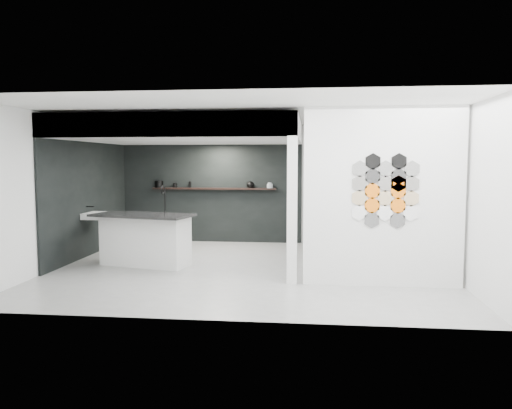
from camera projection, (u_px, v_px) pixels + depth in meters
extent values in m
cube|color=gray|center=(249.00, 269.00, 9.10)|extent=(7.00, 6.00, 0.01)
cube|color=silver|center=(383.00, 197.00, 7.75)|extent=(2.45, 0.15, 2.80)
cube|color=black|center=(211.00, 193.00, 12.08)|extent=(4.40, 0.04, 2.35)
cube|color=black|center=(89.00, 199.00, 10.36)|extent=(0.04, 4.00, 2.35)
cube|color=silver|center=(191.00, 131.00, 10.01)|extent=(4.40, 4.00, 0.40)
cube|color=silver|center=(292.00, 210.00, 7.92)|extent=(0.16, 0.16, 2.35)
cube|color=silver|center=(162.00, 125.00, 8.11)|extent=(4.40, 0.16, 0.40)
cube|color=silver|center=(96.00, 215.00, 10.17)|extent=(0.40, 0.60, 0.12)
cube|color=black|center=(214.00, 189.00, 11.95)|extent=(3.00, 0.15, 0.04)
cube|color=silver|center=(145.00, 241.00, 9.36)|extent=(1.72, 0.95, 0.94)
cube|color=black|center=(142.00, 215.00, 9.23)|extent=(1.99, 1.21, 0.04)
cube|color=black|center=(159.00, 214.00, 9.28)|extent=(0.57, 0.51, 0.02)
cylinder|color=black|center=(165.00, 201.00, 9.46)|extent=(0.03, 0.03, 0.44)
torus|color=black|center=(163.00, 190.00, 9.38)|extent=(0.06, 0.15, 0.15)
cylinder|color=black|center=(159.00, 184.00, 12.09)|extent=(0.24, 0.24, 0.16)
ellipsoid|color=black|center=(250.00, 185.00, 11.85)|extent=(0.21, 0.21, 0.16)
cylinder|color=gray|center=(270.00, 186.00, 11.80)|extent=(0.15, 0.15, 0.10)
cylinder|color=gray|center=(270.00, 185.00, 11.80)|extent=(0.12, 0.12, 0.13)
cylinder|color=black|center=(190.00, 184.00, 12.01)|extent=(0.06, 0.06, 0.15)
cylinder|color=black|center=(175.00, 185.00, 12.05)|extent=(0.11, 0.11, 0.11)
cylinder|color=white|center=(359.00, 212.00, 7.72)|extent=(0.26, 0.02, 0.26)
cylinder|color=tan|center=(359.00, 198.00, 7.70)|extent=(0.26, 0.02, 0.26)
cylinder|color=#66635E|center=(360.00, 183.00, 7.68)|extent=(0.26, 0.02, 0.26)
cylinder|color=silver|center=(360.00, 169.00, 7.66)|extent=(0.26, 0.02, 0.26)
cylinder|color=black|center=(372.00, 220.00, 7.71)|extent=(0.26, 0.02, 0.26)
cylinder|color=orange|center=(372.00, 205.00, 7.69)|extent=(0.26, 0.02, 0.26)
cylinder|color=orange|center=(372.00, 191.00, 7.67)|extent=(0.26, 0.02, 0.26)
cylinder|color=#2D2D2D|center=(373.00, 176.00, 7.65)|extent=(0.26, 0.02, 0.26)
cylinder|color=black|center=(373.00, 161.00, 7.63)|extent=(0.26, 0.02, 0.26)
cylinder|color=white|center=(385.00, 213.00, 7.68)|extent=(0.26, 0.02, 0.26)
cylinder|color=tan|center=(385.00, 198.00, 7.66)|extent=(0.26, 0.02, 0.26)
cylinder|color=#66635E|center=(385.00, 184.00, 7.64)|extent=(0.26, 0.02, 0.26)
cylinder|color=silver|center=(386.00, 169.00, 7.62)|extent=(0.26, 0.02, 0.26)
cylinder|color=black|center=(398.00, 220.00, 7.67)|extent=(0.26, 0.02, 0.26)
cylinder|color=orange|center=(398.00, 206.00, 7.65)|extent=(0.26, 0.02, 0.26)
cylinder|color=orange|center=(398.00, 191.00, 7.63)|extent=(0.26, 0.02, 0.26)
cylinder|color=#2D2D2D|center=(399.00, 176.00, 7.61)|extent=(0.26, 0.02, 0.26)
cylinder|color=black|center=(399.00, 161.00, 7.59)|extent=(0.26, 0.02, 0.26)
cylinder|color=white|center=(411.00, 213.00, 7.64)|extent=(0.26, 0.02, 0.26)
cylinder|color=tan|center=(411.00, 198.00, 7.62)|extent=(0.26, 0.02, 0.26)
cylinder|color=#66635E|center=(412.00, 184.00, 7.60)|extent=(0.26, 0.02, 0.26)
cylinder|color=silver|center=(412.00, 169.00, 7.58)|extent=(0.26, 0.02, 0.26)
cylinder|color=orange|center=(398.00, 184.00, 7.62)|extent=(0.26, 0.02, 0.26)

